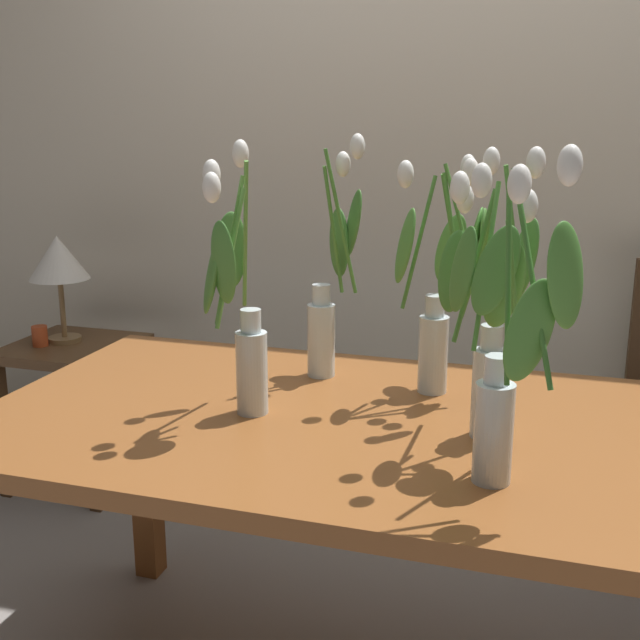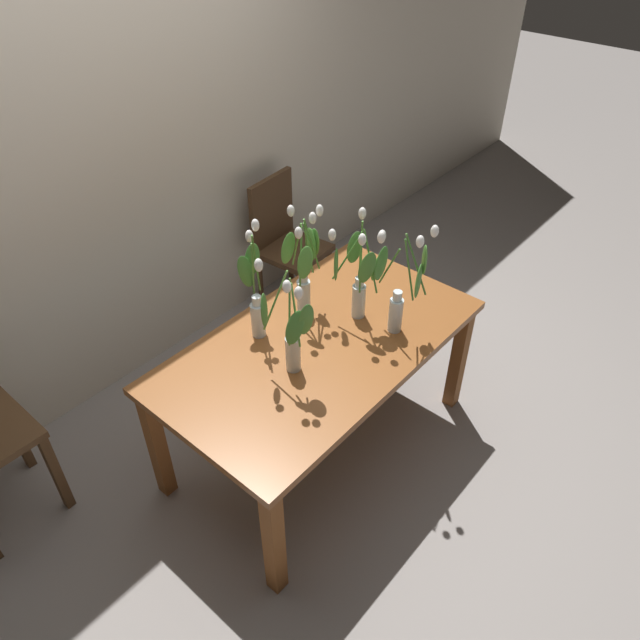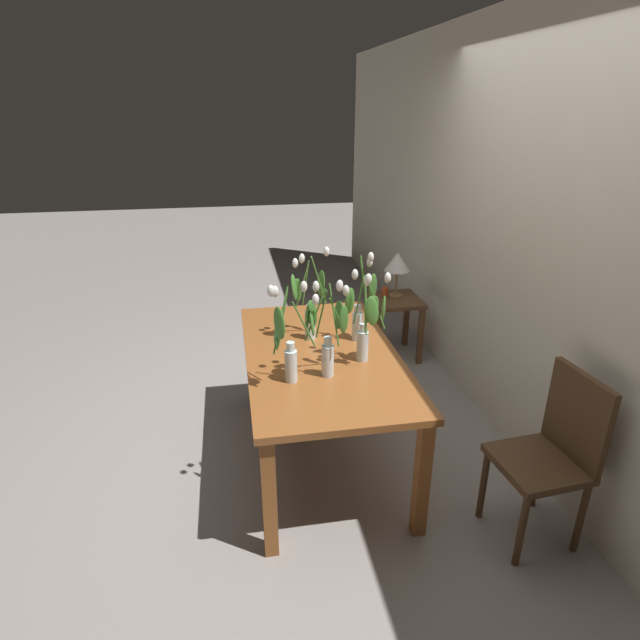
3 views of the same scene
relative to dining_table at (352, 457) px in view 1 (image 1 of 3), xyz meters
name	(u,v)px [view 1 (image 1 of 3)]	position (x,y,z in m)	size (l,w,h in m)	color
room_wall_rear	(451,121)	(0.00, 1.31, 0.70)	(9.00, 0.10, 2.70)	beige
dining_table	(352,457)	(0.00, 0.00, 0.00)	(1.60, 0.90, 0.74)	brown
tulip_vase_0	(487,322)	(0.27, -0.02, 0.33)	(0.22, 0.27, 0.57)	silver
tulip_vase_1	(444,292)	(0.15, 0.23, 0.33)	(0.23, 0.24, 0.56)	silver
tulip_vase_2	(330,298)	(-0.13, 0.28, 0.28)	(0.14, 0.16, 0.58)	silver
tulip_vase_3	(509,366)	(0.33, -0.22, 0.31)	(0.20, 0.26, 0.58)	silver
tulip_vase_4	(240,317)	(-0.24, -0.04, 0.31)	(0.15, 0.26, 0.57)	silver
side_table	(74,374)	(-1.31, 0.88, -0.22)	(0.44, 0.44, 0.55)	brown
table_lamp	(58,261)	(-1.36, 0.90, 0.21)	(0.22, 0.22, 0.40)	olive
pillar_candle	(40,336)	(-1.40, 0.82, -0.06)	(0.06, 0.06, 0.07)	#CC4C23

